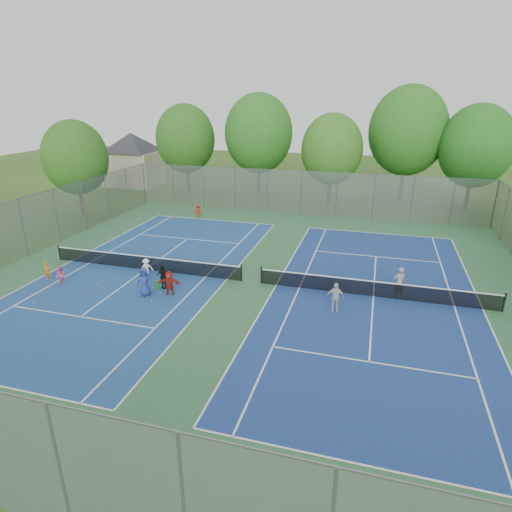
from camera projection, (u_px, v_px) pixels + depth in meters
The scene contains 39 objects.
ground at pixel (251, 282), 25.28m from camera, with size 120.00×120.00×0.00m, color #32581B.
court_pad at pixel (251, 282), 25.28m from camera, with size 32.00×32.00×0.01m, color #2E6138.
court_left at pixel (146, 270), 27.07m from camera, with size 10.97×23.77×0.01m, color navy.
court_right at pixel (373, 296), 23.47m from camera, with size 10.97×23.77×0.01m, color navy.
net_left at pixel (145, 263), 26.92m from camera, with size 12.87×0.10×0.91m, color black.
net_right at pixel (374, 289), 23.32m from camera, with size 12.87×0.10×0.91m, color black.
fence_north at pixel (301, 193), 38.96m from camera, with size 32.00×0.10×4.00m, color gray.
fence_south at pixel (60, 471), 10.18m from camera, with size 32.00×0.10×4.00m, color gray.
fence_west at pixel (23, 228), 28.68m from camera, with size 32.00×0.10×4.00m, color gray.
house at pixel (132, 150), 51.03m from camera, with size 11.03×11.03×7.30m.
tree_nw at pixel (186, 139), 46.58m from camera, with size 6.40×6.40×9.58m.
tree_nl at pixel (259, 134), 45.19m from camera, with size 7.20×7.20×10.69m.
tree_nc at pixel (332, 149), 41.74m from camera, with size 6.00×6.00×8.85m.
tree_nr at pixel (408, 131), 42.06m from camera, with size 7.60×7.60×11.42m.
tree_ne at pixel (476, 146), 39.10m from camera, with size 6.60×6.60×9.77m.
tree_side_w at pixel (75, 158), 37.30m from camera, with size 5.60×5.60×8.47m.
ball_crate at pixel (146, 276), 25.79m from camera, with size 0.30×0.30×0.26m, color blue.
ball_hopper at pixel (158, 285), 24.29m from camera, with size 0.24×0.24×0.47m, color green.
student_a at pixel (47, 271), 25.37m from camera, with size 0.42×0.27×1.15m, color #CA7013.
student_b at pixel (61, 275), 24.80m from camera, with size 0.55×0.43×1.13m, color #EF5D97.
student_c at pixel (146, 268), 25.78m from camera, with size 0.77×0.44×1.19m, color white.
student_d at pixel (163, 277), 24.25m from camera, with size 0.83×0.35×1.42m, color black.
student_e at pixel (144, 282), 23.33m from camera, with size 0.80×0.52×1.64m, color navy.
student_f at pixel (169, 283), 23.47m from camera, with size 1.31×0.42×1.41m, color #A32617.
child_far_baseline at pixel (198, 211), 38.16m from camera, with size 0.84×0.48×1.30m, color #A12217.
instructor at pixel (399, 283), 23.06m from camera, with size 0.65×0.43×1.79m, color gray.
teen_court_b at pixel (335, 297), 21.64m from camera, with size 0.92×0.39×1.58m, color silver.
tennis_ball_0 at pixel (152, 291), 24.13m from camera, with size 0.07×0.07×0.07m, color gold.
tennis_ball_1 at pixel (25, 308), 22.20m from camera, with size 0.07×0.07×0.07m, color #A9CF30.
tennis_ball_2 at pixel (85, 296), 23.52m from camera, with size 0.07×0.07×0.07m, color gold.
tennis_ball_3 at pixel (176, 297), 23.41m from camera, with size 0.07×0.07×0.07m, color #E4F037.
tennis_ball_4 at pixel (55, 304), 22.54m from camera, with size 0.07×0.07×0.07m, color #B8DB33.
tennis_ball_5 at pixel (160, 293), 23.84m from camera, with size 0.07×0.07×0.07m, color yellow.
tennis_ball_6 at pixel (153, 288), 24.47m from camera, with size 0.07×0.07×0.07m, color #AFCC2F.
tennis_ball_7 at pixel (97, 284), 24.96m from camera, with size 0.07×0.07×0.07m, color gold.
tennis_ball_8 at pixel (34, 303), 22.73m from camera, with size 0.07×0.07×0.07m, color #E7F138.
tennis_ball_9 at pixel (62, 295), 23.65m from camera, with size 0.07×0.07×0.07m, color #A6C82E.
tennis_ball_10 at pixel (152, 301), 22.87m from camera, with size 0.07×0.07×0.07m, color #B0D832.
tennis_ball_11 at pixel (42, 293), 23.80m from camera, with size 0.07×0.07×0.07m, color yellow.
Camera 1 is at (6.61, -22.13, 10.39)m, focal length 30.00 mm.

